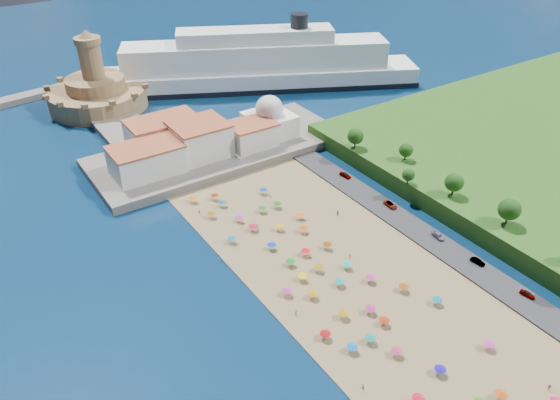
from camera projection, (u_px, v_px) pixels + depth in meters
ground at (321, 275)px, 138.47m from camera, size 700.00×700.00×0.00m
terrace at (219, 150)px, 193.52m from camera, size 90.00×36.00×3.00m
jetty at (125, 130)px, 207.95m from camera, size 18.00×70.00×2.40m
waterfront_buildings at (183, 142)px, 184.44m from camera, size 57.00×29.00×11.00m
domed_building at (269, 119)px, 197.44m from camera, size 16.00×16.00×15.00m
fortress at (97, 92)px, 226.04m from camera, size 40.00×40.00×32.40m
cruise_ship at (256, 67)px, 244.56m from camera, size 140.90×84.73×32.02m
beach_parasols at (346, 295)px, 129.25m from camera, size 31.66×116.65×2.20m
beachgoers at (321, 282)px, 134.69m from camera, size 39.98×95.50×1.87m
parked_cars at (415, 221)px, 156.63m from camera, size 2.49×72.56×1.43m
hillside_trees at (474, 197)px, 151.30m from camera, size 14.38×108.28×7.75m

